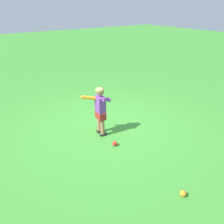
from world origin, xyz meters
The scene contains 4 objects.
ground_plane centered at (0.00, 0.00, 0.00)m, with size 40.00×40.00×0.00m, color #38842D.
child_batter centered at (0.18, -0.28, 0.65)m, with size 0.41×0.57×1.08m.
play_ball_behind_batter centered at (2.44, -0.27, 0.05)m, with size 0.10×0.10×0.10m, color orange.
play_ball_near_batter centered at (0.75, -0.31, 0.05)m, with size 0.10×0.10×0.10m, color red.
Camera 1 is at (3.99, -2.68, 2.64)m, focal length 37.54 mm.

